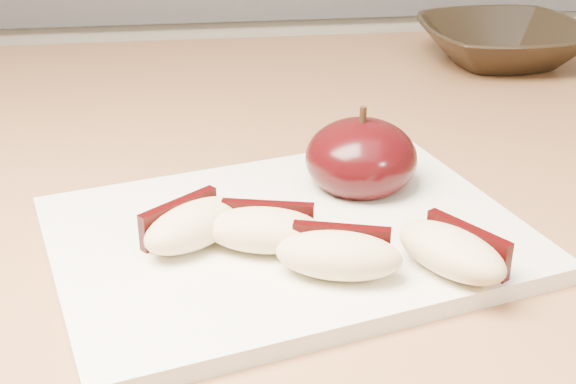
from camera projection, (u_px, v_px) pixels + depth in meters
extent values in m
cube|color=silver|center=(218.00, 228.00, 1.43)|extent=(2.40, 0.60, 0.90)
cube|color=#956541|center=(238.00, 177.00, 0.62)|extent=(1.64, 0.64, 0.04)
cube|color=silver|center=(288.00, 237.00, 0.48)|extent=(0.32, 0.26, 0.01)
ellipsoid|color=black|center=(361.00, 158.00, 0.53)|extent=(0.08, 0.08, 0.05)
cylinder|color=black|center=(363.00, 115.00, 0.51)|extent=(0.00, 0.00, 0.01)
ellipsoid|color=#D9BE8A|center=(195.00, 225.00, 0.46)|extent=(0.07, 0.07, 0.02)
cube|color=black|center=(179.00, 218.00, 0.47)|extent=(0.05, 0.04, 0.02)
ellipsoid|color=#D9BE8A|center=(264.00, 230.00, 0.45)|extent=(0.07, 0.05, 0.02)
cube|color=black|center=(268.00, 220.00, 0.47)|extent=(0.05, 0.02, 0.02)
ellipsoid|color=#D9BE8A|center=(339.00, 256.00, 0.43)|extent=(0.07, 0.05, 0.02)
cube|color=black|center=(341.00, 244.00, 0.44)|extent=(0.05, 0.02, 0.02)
ellipsoid|color=#D9BE8A|center=(451.00, 252.00, 0.43)|extent=(0.07, 0.07, 0.02)
cube|color=black|center=(467.00, 244.00, 0.44)|extent=(0.04, 0.05, 0.02)
imported|color=black|center=(502.00, 43.00, 0.80)|extent=(0.17, 0.17, 0.04)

